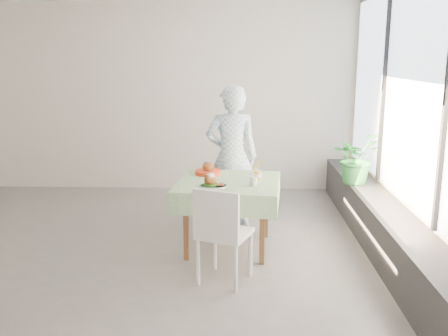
{
  "coord_description": "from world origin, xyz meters",
  "views": [
    {
      "loc": [
        1.28,
        -5.01,
        2.02
      ],
      "look_at": [
        1.11,
        0.09,
        0.87
      ],
      "focal_mm": 40.0,
      "sensor_mm": 36.0,
      "label": 1
    }
  ],
  "objects_px": {
    "chair_near": "(224,252)",
    "main_dish": "(212,182)",
    "juice_cup_orange": "(258,175)",
    "chair_far": "(229,204)",
    "cafe_table": "(229,207)",
    "diner": "(232,157)",
    "potted_plant": "(356,158)"
  },
  "relations": [
    {
      "from": "chair_near",
      "to": "main_dish",
      "type": "distance_m",
      "value": 0.79
    },
    {
      "from": "chair_far",
      "to": "potted_plant",
      "type": "bearing_deg",
      "value": 4.83
    },
    {
      "from": "chair_far",
      "to": "main_dish",
      "type": "relative_size",
      "value": 2.9
    },
    {
      "from": "chair_far",
      "to": "potted_plant",
      "type": "height_order",
      "value": "potted_plant"
    },
    {
      "from": "cafe_table",
      "to": "main_dish",
      "type": "relative_size",
      "value": 4.17
    },
    {
      "from": "chair_near",
      "to": "potted_plant",
      "type": "bearing_deg",
      "value": 48.29
    },
    {
      "from": "chair_near",
      "to": "potted_plant",
      "type": "relative_size",
      "value": 1.43
    },
    {
      "from": "chair_far",
      "to": "juice_cup_orange",
      "type": "bearing_deg",
      "value": -66.8
    },
    {
      "from": "chair_far",
      "to": "chair_near",
      "type": "relative_size",
      "value": 0.88
    },
    {
      "from": "juice_cup_orange",
      "to": "potted_plant",
      "type": "xyz_separation_m",
      "value": [
        1.22,
        0.87,
        0.02
      ]
    },
    {
      "from": "chair_far",
      "to": "main_dish",
      "type": "height_order",
      "value": "main_dish"
    },
    {
      "from": "cafe_table",
      "to": "potted_plant",
      "type": "relative_size",
      "value": 1.81
    },
    {
      "from": "juice_cup_orange",
      "to": "potted_plant",
      "type": "height_order",
      "value": "potted_plant"
    },
    {
      "from": "potted_plant",
      "to": "chair_far",
      "type": "bearing_deg",
      "value": -175.17
    },
    {
      "from": "diner",
      "to": "main_dish",
      "type": "bearing_deg",
      "value": 75.62
    },
    {
      "from": "chair_near",
      "to": "potted_plant",
      "type": "distance_m",
      "value": 2.39
    },
    {
      "from": "cafe_table",
      "to": "juice_cup_orange",
      "type": "bearing_deg",
      "value": 10.11
    },
    {
      "from": "cafe_table",
      "to": "juice_cup_orange",
      "type": "distance_m",
      "value": 0.46
    },
    {
      "from": "main_dish",
      "to": "juice_cup_orange",
      "type": "xyz_separation_m",
      "value": [
        0.47,
        0.29,
        0.01
      ]
    },
    {
      "from": "diner",
      "to": "juice_cup_orange",
      "type": "height_order",
      "value": "diner"
    },
    {
      "from": "chair_near",
      "to": "diner",
      "type": "bearing_deg",
      "value": 88.52
    },
    {
      "from": "cafe_table",
      "to": "chair_far",
      "type": "bearing_deg",
      "value": 90.95
    },
    {
      "from": "cafe_table",
      "to": "juice_cup_orange",
      "type": "xyz_separation_m",
      "value": [
        0.3,
        0.05,
        0.34
      ]
    },
    {
      "from": "cafe_table",
      "to": "juice_cup_orange",
      "type": "relative_size",
      "value": 4.77
    },
    {
      "from": "chair_far",
      "to": "juice_cup_orange",
      "type": "distance_m",
      "value": 0.97
    },
    {
      "from": "cafe_table",
      "to": "main_dish",
      "type": "distance_m",
      "value": 0.43
    },
    {
      "from": "chair_near",
      "to": "diner",
      "type": "xyz_separation_m",
      "value": [
        0.04,
        1.55,
        0.57
      ]
    },
    {
      "from": "juice_cup_orange",
      "to": "cafe_table",
      "type": "bearing_deg",
      "value": -169.89
    },
    {
      "from": "cafe_table",
      "to": "diner",
      "type": "distance_m",
      "value": 0.83
    },
    {
      "from": "cafe_table",
      "to": "diner",
      "type": "relative_size",
      "value": 0.67
    },
    {
      "from": "chair_near",
      "to": "main_dish",
      "type": "xyz_separation_m",
      "value": [
        -0.14,
        0.58,
        0.51
      ]
    },
    {
      "from": "cafe_table",
      "to": "diner",
      "type": "height_order",
      "value": "diner"
    }
  ]
}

